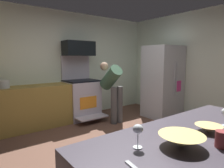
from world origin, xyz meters
TOP-DOWN VIEW (x-y plane):
  - ground_plane at (0.00, 0.00)m, footprint 5.20×4.80m
  - wall_back at (0.00, 2.34)m, footprint 5.20×0.12m
  - wall_right at (2.54, 0.00)m, footprint 0.12×4.80m
  - lower_cabinet_run at (-0.90, 1.98)m, footprint 2.40×0.60m
  - oven_range at (0.30, 1.97)m, footprint 0.76×0.96m
  - microwave at (0.30, 2.06)m, footprint 0.74×0.38m
  - refrigerator at (2.03, 0.88)m, footprint 0.86×0.74m
  - person_cook at (0.76, 1.31)m, footprint 0.31×0.69m
  - mixing_bowl_large at (-0.88, -1.56)m, footprint 0.30×0.30m
  - mixing_bowl_small at (-0.48, -1.54)m, footprint 0.20×0.20m
  - wine_glass_near at (-1.11, -1.41)m, footprint 0.07×0.07m
  - mug_tea at (-0.68, -1.73)m, footprint 0.08×0.08m
  - stock_pot at (-1.39, 1.98)m, footprint 0.26×0.26m

SIDE VIEW (x-z plane):
  - ground_plane at x=0.00m, z-range -0.02..0.00m
  - lower_cabinet_run at x=-0.90m, z-range 0.00..0.90m
  - oven_range at x=0.30m, z-range -0.26..1.28m
  - person_cook at x=0.76m, z-range 0.15..1.53m
  - refrigerator at x=2.03m, z-range 0.00..1.78m
  - mixing_bowl_small at x=-0.48m, z-range 0.90..0.95m
  - mixing_bowl_large at x=-0.88m, z-range 0.90..0.98m
  - mug_tea at x=-0.68m, z-range 0.90..1.01m
  - stock_pot at x=-1.39m, z-range 0.90..1.06m
  - wine_glass_near at x=-1.11m, z-range 0.94..1.09m
  - wall_back at x=0.00m, z-range 0.00..2.60m
  - wall_right at x=2.54m, z-range 0.00..2.60m
  - microwave at x=0.30m, z-range 1.54..1.89m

